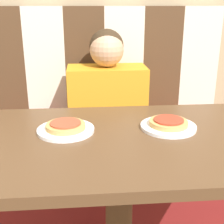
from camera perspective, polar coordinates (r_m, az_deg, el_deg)
booth_seat at (r=1.84m, az=-0.82°, el=-11.42°), size 1.34×0.50×0.49m
booth_backrest at (r=1.83m, az=-1.40°, el=8.11°), size 1.34×0.07×0.68m
dining_table at (r=1.11m, az=1.36°, el=-9.32°), size 1.09×0.66×0.75m
person at (r=1.64m, az=-0.92°, el=4.02°), size 0.41×0.21×0.58m
plate_left at (r=1.12m, az=-8.45°, el=-3.27°), size 0.20×0.20×0.01m
plate_right at (r=1.15m, az=10.25°, el=-2.65°), size 0.20×0.20×0.01m
pizza_left at (r=1.11m, az=-8.49°, el=-2.48°), size 0.14×0.14×0.02m
pizza_right at (r=1.15m, az=10.29°, el=-1.88°), size 0.14×0.14×0.02m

